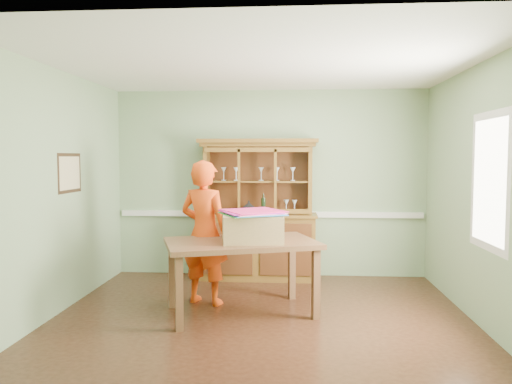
# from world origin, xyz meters

# --- Properties ---
(floor) EXTENTS (4.50, 4.50, 0.00)m
(floor) POSITION_xyz_m (0.00, 0.00, 0.00)
(floor) COLOR #472616
(floor) RESTS_ON ground
(ceiling) EXTENTS (4.50, 4.50, 0.00)m
(ceiling) POSITION_xyz_m (0.00, 0.00, 2.70)
(ceiling) COLOR white
(ceiling) RESTS_ON wall_back
(wall_back) EXTENTS (4.50, 0.00, 4.50)m
(wall_back) POSITION_xyz_m (0.00, 2.00, 1.35)
(wall_back) COLOR gray
(wall_back) RESTS_ON floor
(wall_left) EXTENTS (0.00, 4.00, 4.00)m
(wall_left) POSITION_xyz_m (-2.25, 0.00, 1.35)
(wall_left) COLOR gray
(wall_left) RESTS_ON floor
(wall_right) EXTENTS (0.00, 4.00, 4.00)m
(wall_right) POSITION_xyz_m (2.25, 0.00, 1.35)
(wall_right) COLOR gray
(wall_right) RESTS_ON floor
(wall_front) EXTENTS (4.50, 0.00, 4.50)m
(wall_front) POSITION_xyz_m (0.00, -2.00, 1.35)
(wall_front) COLOR gray
(wall_front) RESTS_ON floor
(chair_rail) EXTENTS (4.41, 0.05, 0.08)m
(chair_rail) POSITION_xyz_m (0.00, 1.98, 0.90)
(chair_rail) COLOR silver
(chair_rail) RESTS_ON wall_back
(framed_map) EXTENTS (0.03, 0.60, 0.46)m
(framed_map) POSITION_xyz_m (-2.23, 0.30, 1.55)
(framed_map) COLOR #322114
(framed_map) RESTS_ON wall_left
(window_panel) EXTENTS (0.03, 0.96, 1.36)m
(window_panel) POSITION_xyz_m (2.23, -0.30, 1.50)
(window_panel) COLOR silver
(window_panel) RESTS_ON wall_right
(china_hutch) EXTENTS (1.69, 0.56, 1.99)m
(china_hutch) POSITION_xyz_m (-0.16, 1.78, 0.70)
(china_hutch) COLOR brown
(china_hutch) RESTS_ON floor
(dining_table) EXTENTS (1.85, 1.45, 0.81)m
(dining_table) POSITION_xyz_m (-0.23, 0.15, 0.72)
(dining_table) COLOR brown
(dining_table) RESTS_ON floor
(cardboard_box) EXTENTS (0.71, 0.60, 0.30)m
(cardboard_box) POSITION_xyz_m (-0.10, 0.08, 0.96)
(cardboard_box) COLOR tan
(cardboard_box) RESTS_ON dining_table
(kite_stack) EXTENTS (0.76, 0.76, 0.04)m
(kite_stack) POSITION_xyz_m (-0.10, 0.12, 1.13)
(kite_stack) COLOR #3AC754
(kite_stack) RESTS_ON cardboard_box
(person) EXTENTS (0.72, 0.59, 1.70)m
(person) POSITION_xyz_m (-0.70, 0.50, 0.85)
(person) COLOR #E3420E
(person) RESTS_ON floor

